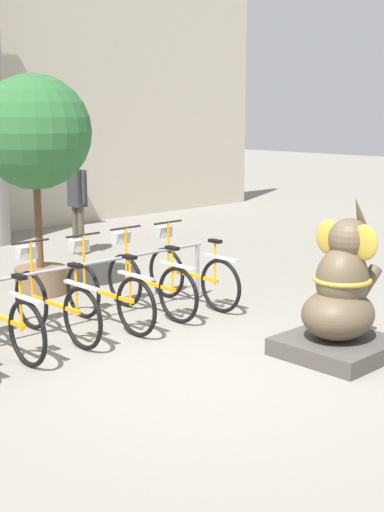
{
  "coord_description": "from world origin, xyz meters",
  "views": [
    {
      "loc": [
        -4.73,
        -4.72,
        2.51
      ],
      "look_at": [
        0.35,
        0.56,
        1.0
      ],
      "focal_mm": 50.0,
      "sensor_mm": 36.0,
      "label": 1
    }
  ],
  "objects_px": {
    "bicycle_5": "(148,282)",
    "person_pedestrian": "(77,195)",
    "bicycle_3": "(54,302)",
    "potted_tree": "(35,140)",
    "bicycle_6": "(190,273)",
    "bicycle_4": "(106,292)",
    "elephant_statue": "(341,302)"
  },
  "relations": [
    {
      "from": "bicycle_5",
      "to": "person_pedestrian",
      "type": "relative_size",
      "value": 0.98
    },
    {
      "from": "elephant_statue",
      "to": "person_pedestrian",
      "type": "xyz_separation_m",
      "value": [
        1.11,
        6.25,
        0.49
      ]
    },
    {
      "from": "bicycle_5",
      "to": "bicycle_4",
      "type": "bearing_deg",
      "value": -175.27
    },
    {
      "from": "bicycle_6",
      "to": "person_pedestrian",
      "type": "xyz_separation_m",
      "value": [
        0.86,
        3.75,
        0.64
      ]
    },
    {
      "from": "bicycle_5",
      "to": "elephant_statue",
      "type": "relative_size",
      "value": 1.02
    },
    {
      "from": "bicycle_3",
      "to": "potted_tree",
      "type": "relative_size",
      "value": 0.57
    },
    {
      "from": "bicycle_3",
      "to": "bicycle_6",
      "type": "distance_m",
      "value": 2.08
    },
    {
      "from": "bicycle_3",
      "to": "bicycle_4",
      "type": "relative_size",
      "value": 1.0
    },
    {
      "from": "bicycle_3",
      "to": "potted_tree",
      "type": "distance_m",
      "value": 2.67
    },
    {
      "from": "bicycle_5",
      "to": "potted_tree",
      "type": "height_order",
      "value": "potted_tree"
    },
    {
      "from": "bicycle_3",
      "to": "bicycle_6",
      "type": "bearing_deg",
      "value": -0.72
    },
    {
      "from": "potted_tree",
      "to": "person_pedestrian",
      "type": "bearing_deg",
      "value": 44.02
    },
    {
      "from": "bicycle_6",
      "to": "elephant_statue",
      "type": "xyz_separation_m",
      "value": [
        -0.25,
        -2.5,
        0.15
      ]
    },
    {
      "from": "bicycle_6",
      "to": "potted_tree",
      "type": "height_order",
      "value": "potted_tree"
    },
    {
      "from": "bicycle_3",
      "to": "person_pedestrian",
      "type": "relative_size",
      "value": 0.98
    },
    {
      "from": "bicycle_5",
      "to": "person_pedestrian",
      "type": "xyz_separation_m",
      "value": [
        1.55,
        3.71,
        0.64
      ]
    },
    {
      "from": "bicycle_3",
      "to": "potted_tree",
      "type": "bearing_deg",
      "value": 61.97
    },
    {
      "from": "person_pedestrian",
      "to": "bicycle_5",
      "type": "bearing_deg",
      "value": -112.66
    },
    {
      "from": "bicycle_4",
      "to": "bicycle_3",
      "type": "bearing_deg",
      "value": 175.98
    },
    {
      "from": "bicycle_3",
      "to": "elephant_statue",
      "type": "height_order",
      "value": "elephant_statue"
    },
    {
      "from": "bicycle_5",
      "to": "bicycle_6",
      "type": "bearing_deg",
      "value": -2.86
    },
    {
      "from": "person_pedestrian",
      "to": "potted_tree",
      "type": "bearing_deg",
      "value": -135.98
    },
    {
      "from": "bicycle_4",
      "to": "bicycle_6",
      "type": "distance_m",
      "value": 1.39
    },
    {
      "from": "potted_tree",
      "to": "bicycle_6",
      "type": "bearing_deg",
      "value": -58.92
    },
    {
      "from": "bicycle_3",
      "to": "person_pedestrian",
      "type": "height_order",
      "value": "person_pedestrian"
    },
    {
      "from": "bicycle_5",
      "to": "bicycle_6",
      "type": "height_order",
      "value": "same"
    },
    {
      "from": "bicycle_4",
      "to": "person_pedestrian",
      "type": "distance_m",
      "value": 4.43
    },
    {
      "from": "bicycle_4",
      "to": "potted_tree",
      "type": "relative_size",
      "value": 0.57
    },
    {
      "from": "bicycle_3",
      "to": "elephant_statue",
      "type": "distance_m",
      "value": 3.12
    },
    {
      "from": "bicycle_3",
      "to": "bicycle_6",
      "type": "height_order",
      "value": "same"
    },
    {
      "from": "bicycle_5",
      "to": "bicycle_3",
      "type": "bearing_deg",
      "value": -179.65
    },
    {
      "from": "bicycle_4",
      "to": "potted_tree",
      "type": "xyz_separation_m",
      "value": [
        0.27,
        1.87,
        1.7
      ]
    }
  ]
}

